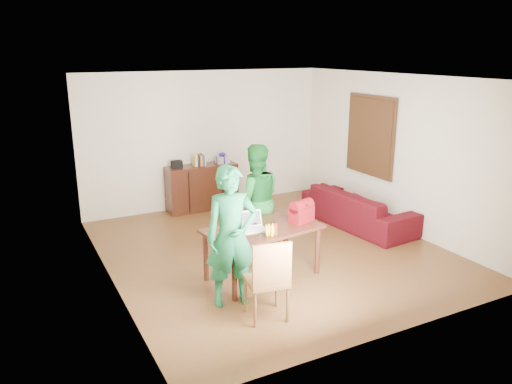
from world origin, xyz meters
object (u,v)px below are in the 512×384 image
chair (267,295)px  bottle (275,228)px  laptop (254,227)px  person_far (255,200)px  sofa (358,208)px  person_near (232,237)px  table (263,234)px  red_bag (302,213)px

chair → bottle: size_ratio=5.44×
laptop → bottle: size_ratio=1.89×
person_far → sofa: size_ratio=0.78×
person_near → person_far: (0.98, 1.29, -0.02)m
table → laptop: size_ratio=4.74×
laptop → sofa: 2.95m
chair → sofa: size_ratio=0.46×
red_bag → sofa: 2.29m
laptop → sofa: (2.69, 1.12, -0.45)m
laptop → red_bag: red_bag is taller
chair → laptop: chair is taller
chair → person_near: (-0.21, 0.53, 0.59)m
chair → person_far: 2.06m
person_near → laptop: 0.70m
person_near → bottle: person_near is taller
table → bottle: size_ratio=8.96×
table → sofa: bearing=15.0°
table → person_near: 0.88m
person_far → sofa: bearing=-158.4°
laptop → red_bag: (0.76, 0.00, 0.08)m
chair → sofa: chair is taller
red_bag → sofa: red_bag is taller
red_bag → laptop: bearing=164.6°
person_far → bottle: (-0.27, -1.12, -0.04)m
person_far → sofa: person_far is taller
person_far → laptop: person_far is taller
bottle → sofa: 2.92m
chair → person_far: bearing=76.8°
red_bag → sofa: bearing=14.3°
person_near → laptop: person_near is taller
bottle → laptop: bearing=123.3°
chair → person_near: size_ratio=0.57×
table → sofa: 2.77m
table → chair: chair is taller
chair → laptop: (0.33, 0.97, 0.48)m
chair → red_bag: bearing=51.9°
person_near → red_bag: bearing=30.1°
person_far → laptop: (-0.45, -0.85, -0.09)m
table → bottle: bearing=-94.4°
table → red_bag: (0.60, -0.04, 0.22)m
sofa → person_far: bearing=91.9°
chair → person_far: person_far is taller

